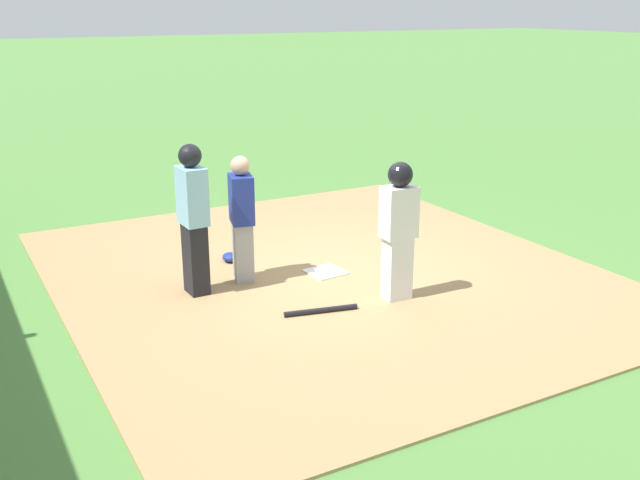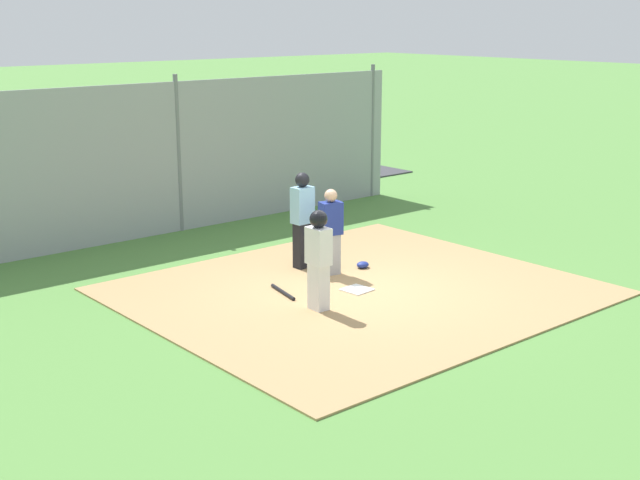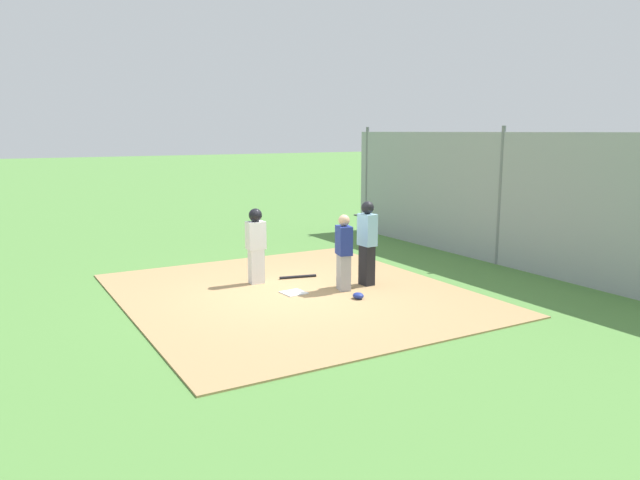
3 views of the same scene
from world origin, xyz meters
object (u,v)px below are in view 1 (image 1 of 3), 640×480
Objects in this scene: baseball_bat at (321,310)px; catcher_mask at (230,257)px; catcher at (242,217)px; umpire at (193,216)px; home_plate at (326,272)px; runner at (399,223)px.

catcher_mask is at bearing 109.20° from baseball_bat.
catcher is 1.59m from baseball_bat.
umpire is 2.12× the size of baseball_bat.
catcher is 6.46× the size of catcher_mask.
runner is (1.12, 0.31, 0.90)m from home_plate.
catcher is (-0.28, -1.00, 0.79)m from home_plate.
umpire is (-0.16, -1.65, 0.92)m from home_plate.
runner is at bearing 15.63° from home_plate.
baseball_bat is (1.35, 0.34, -0.77)m from catcher.
home_plate is 0.25× the size of umpire.
runner is at bearing -32.98° from catcher.
catcher is at bearing 7.89° from umpire.
home_plate is 0.28× the size of catcher.
home_plate is at bearing 42.64° from catcher_mask.
home_plate is at bearing -1.85° from catcher.
umpire is at bearing -95.62° from home_plate.
home_plate is at bearing 70.93° from baseball_bat.
runner is (1.28, 1.96, -0.03)m from umpire.
umpire reaches higher than catcher.
catcher_mask is (-0.81, 0.75, -0.87)m from umpire.
home_plate is 1.33m from catcher_mask.
catcher is at bearing 44.98° from runner.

